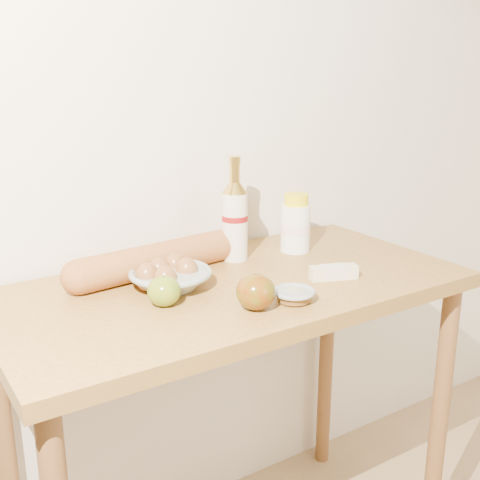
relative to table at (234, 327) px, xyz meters
The scene contains 11 objects.
back_wall 0.62m from the table, 90.00° to the left, with size 3.50×0.02×2.60m, color silver.
table is the anchor object (origin of this frame).
bourbon_bottle 0.31m from the table, 56.56° to the left, with size 0.08×0.08×0.29m.
cream_bottle 0.38m from the table, 23.39° to the left, with size 0.10×0.10×0.17m.
egg_bowl 0.22m from the table, 160.45° to the left, with size 0.27×0.27×0.07m.
baguette 0.27m from the table, 132.13° to the left, with size 0.53×0.14×0.09m.
apple_yellowgreen 0.27m from the table, 168.80° to the right, with size 0.10×0.10×0.07m.
apple_redgreen_front 0.25m from the table, 106.27° to the right, with size 0.11×0.11×0.08m.
sugar_bowl 0.24m from the table, 75.27° to the right, with size 0.12×0.12×0.03m.
syrup_bowl 0.24m from the table, 74.09° to the right, with size 0.13×0.13×0.03m.
butter_stick 0.30m from the table, 27.01° to the right, with size 0.13×0.08×0.04m.
Camera 1 is at (-0.77, -0.04, 1.44)m, focal length 45.00 mm.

